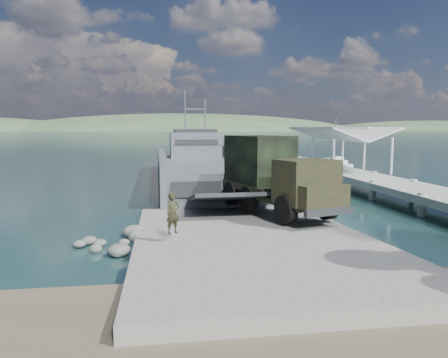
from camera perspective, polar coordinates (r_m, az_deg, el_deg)
ground at (r=20.45m, az=2.90°, el=-8.03°), size 1400.00×1400.00×0.00m
boat_ramp at (r=19.44m, az=3.50°, el=-8.06°), size 10.00×18.00×0.50m
shoreline_rocks at (r=20.67m, az=-14.66°, el=-8.08°), size 3.20×5.60×0.90m
distant_headlands at (r=581.90m, az=-3.25°, el=6.29°), size 1000.00×240.00×48.00m
pier at (r=41.89m, az=15.36°, el=1.59°), size 6.40×44.00×6.10m
landing_craft at (r=42.04m, az=-2.53°, el=0.81°), size 8.98×34.68×10.27m
military_truck at (r=24.74m, az=6.46°, el=0.66°), size 5.23×9.48×4.22m
soldier at (r=18.05m, az=-6.68°, el=-5.68°), size 0.74×0.66×1.69m
sailboat_near at (r=57.36m, az=14.33°, el=1.72°), size 2.75×5.59×6.55m
sailboat_far at (r=64.43m, az=14.19°, el=2.25°), size 1.96×5.28×6.30m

